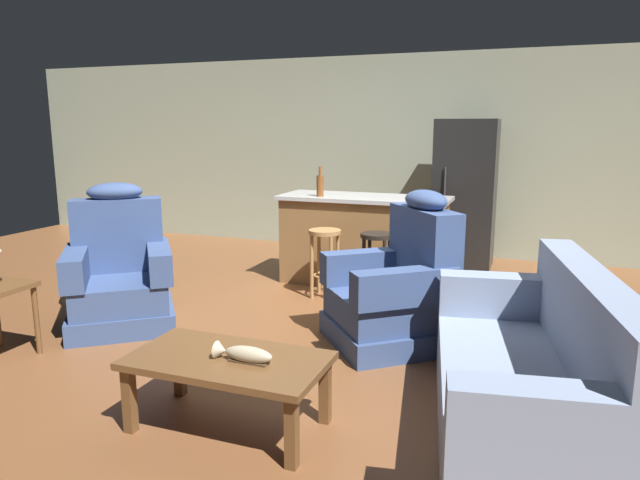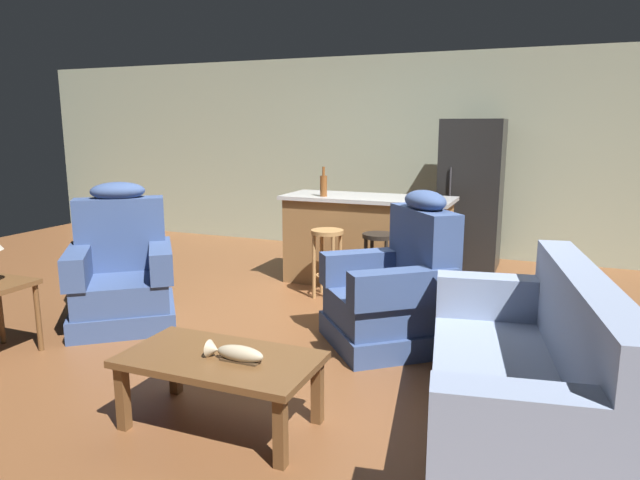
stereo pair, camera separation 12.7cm
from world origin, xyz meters
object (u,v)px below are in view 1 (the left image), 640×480
couch (533,381)px  bottle_tall_green (320,185)px  refrigerator (465,194)px  recliner_near_lamp (120,276)px  bar_stool_left (325,251)px  fish_figurine (243,354)px  coffee_table (228,367)px  bar_stool_right (377,255)px  kitchen_island (363,240)px  recliner_near_island (397,291)px

couch → bottle_tall_green: bearing=-59.2°
couch → refrigerator: 4.06m
recliner_near_lamp → bar_stool_left: bearing=96.2°
bottle_tall_green → fish_figurine: bearing=-77.1°
coffee_table → bar_stool_right: bar_stool_right is taller
bar_stool_left → refrigerator: bearing=58.5°
recliner_near_lamp → kitchen_island: (1.59, 1.98, 0.06)m
bar_stool_left → bottle_tall_green: bearing=116.1°
bar_stool_left → refrigerator: refrigerator is taller
kitchen_island → bottle_tall_green: 0.75m
recliner_near_lamp → recliner_near_island: bearing=61.3°
fish_figurine → bar_stool_right: size_ratio=0.50×
coffee_table → couch: size_ratio=0.55×
fish_figurine → recliner_near_lamp: bearing=146.4°
bar_stool_right → bottle_tall_green: 1.05m
kitchen_island → refrigerator: bearing=52.9°
kitchen_island → fish_figurine: bearing=-85.3°
recliner_near_lamp → refrigerator: 4.07m
bar_stool_right → refrigerator: bearing=72.1°
recliner_near_island → bar_stool_left: 1.35m
coffee_table → recliner_near_lamp: recliner_near_lamp is taller
recliner_near_lamp → fish_figurine: bearing=18.0°
kitchen_island → refrigerator: refrigerator is taller
coffee_table → recliner_near_island: 1.71m
fish_figurine → bar_stool_right: 2.58m
coffee_table → refrigerator: 4.48m
coffee_table → kitchen_island: size_ratio=0.61×
refrigerator → coffee_table: bearing=-99.8°
couch → bar_stool_left: (-1.96, 2.11, 0.13)m
fish_figurine → kitchen_island: bearing=94.7°
kitchen_island → bottle_tall_green: size_ratio=5.75×
couch → fish_figurine: bearing=8.0°
bar_stool_left → bar_stool_right: (0.53, 0.00, 0.00)m
fish_figurine → kitchen_island: size_ratio=0.19×
refrigerator → couch: bearing=-78.0°
recliner_near_island → bottle_tall_green: size_ratio=3.84×
couch → bar_stool_left: bearing=-56.8°
couch → bar_stool_right: bearing=-65.5°
recliner_near_lamp → kitchen_island: 2.54m
recliner_near_island → refrigerator: refrigerator is taller
coffee_table → bottle_tall_green: (-0.58, 3.00, 0.70)m
fish_figurine → recliner_near_lamp: recliner_near_lamp is taller
fish_figurine → bar_stool_right: bearing=88.8°
recliner_near_island → kitchen_island: (-0.74, 1.58, 0.06)m
fish_figurine → recliner_near_lamp: size_ratio=0.28×
bar_stool_left → kitchen_island: bearing=71.3°
recliner_near_island → bar_stool_left: (-0.95, 0.95, 0.05)m
couch → kitchen_island: 3.25m
recliner_near_lamp → kitchen_island: recliner_near_lamp is taller
coffee_table → couch: couch is taller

